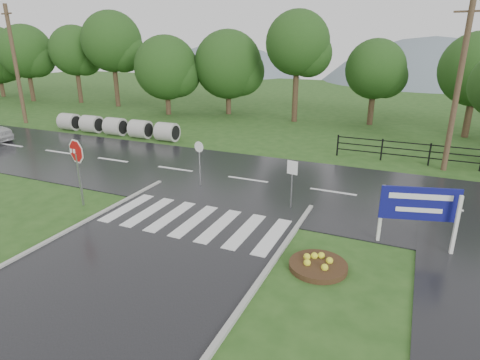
% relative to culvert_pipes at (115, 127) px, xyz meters
% --- Properties ---
extents(ground, '(120.00, 120.00, 0.00)m').
position_rel_culvert_pipes_xyz_m(ground, '(11.97, -15.00, -0.60)').
color(ground, '#264D19').
rests_on(ground, ground).
extents(main_road, '(90.00, 8.00, 0.04)m').
position_rel_culvert_pipes_xyz_m(main_road, '(11.97, -5.00, -0.60)').
color(main_road, black).
rests_on(main_road, ground).
extents(walkway, '(2.20, 11.00, 0.04)m').
position_rel_culvert_pipes_xyz_m(walkway, '(20.47, -11.00, -0.60)').
color(walkway, '#252527').
rests_on(walkway, ground).
extents(crosswalk, '(6.50, 2.80, 0.02)m').
position_rel_culvert_pipes_xyz_m(crosswalk, '(11.97, -10.00, -0.54)').
color(crosswalk, silver).
rests_on(crosswalk, ground).
extents(fence_west, '(9.58, 0.08, 1.20)m').
position_rel_culvert_pipes_xyz_m(fence_west, '(19.72, 1.00, 0.12)').
color(fence_west, black).
rests_on(fence_west, ground).
extents(hills, '(102.00, 48.00, 48.00)m').
position_rel_culvert_pipes_xyz_m(hills, '(15.46, 50.00, -16.14)').
color(hills, slate).
rests_on(hills, ground).
extents(treeline, '(83.20, 5.20, 10.00)m').
position_rel_culvert_pipes_xyz_m(treeline, '(12.97, 9.00, -0.60)').
color(treeline, '#193B12').
rests_on(treeline, ground).
extents(culvert_pipes, '(9.70, 1.20, 1.20)m').
position_rel_culvert_pipes_xyz_m(culvert_pipes, '(0.00, 0.00, 0.00)').
color(culvert_pipes, '#9E9B93').
rests_on(culvert_pipes, ground).
extents(stop_sign, '(1.24, 0.34, 2.87)m').
position_rel_culvert_pipes_xyz_m(stop_sign, '(7.12, -10.40, 1.38)').
color(stop_sign, '#939399').
rests_on(stop_sign, ground).
extents(estate_billboard, '(2.28, 0.67, 2.05)m').
position_rel_culvert_pipes_xyz_m(estate_billboard, '(19.28, -8.82, 0.81)').
color(estate_billboard, silver).
rests_on(estate_billboard, ground).
extents(flower_bed, '(1.68, 1.68, 0.34)m').
position_rel_culvert_pipes_xyz_m(flower_bed, '(16.80, -11.25, -0.47)').
color(flower_bed, '#332111').
rests_on(flower_bed, ground).
extents(reg_sign_small, '(0.43, 0.10, 1.95)m').
position_rel_culvert_pipes_xyz_m(reg_sign_small, '(14.80, -7.39, 0.80)').
color(reg_sign_small, '#939399').
rests_on(reg_sign_small, ground).
extents(reg_sign_round, '(0.48, 0.11, 2.08)m').
position_rel_culvert_pipes_xyz_m(reg_sign_round, '(10.33, -6.60, 0.73)').
color(reg_sign_round, '#939399').
rests_on(reg_sign_round, ground).
extents(utility_pole_west, '(1.52, 0.48, 8.70)m').
position_rel_culvert_pipes_xyz_m(utility_pole_west, '(-9.40, 0.50, 3.82)').
color(utility_pole_west, '#473523').
rests_on(utility_pole_west, ground).
extents(utility_pole_east, '(1.43, 0.34, 8.07)m').
position_rel_culvert_pipes_xyz_m(utility_pole_east, '(20.45, 0.50, 3.50)').
color(utility_pole_east, '#473523').
rests_on(utility_pole_east, ground).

